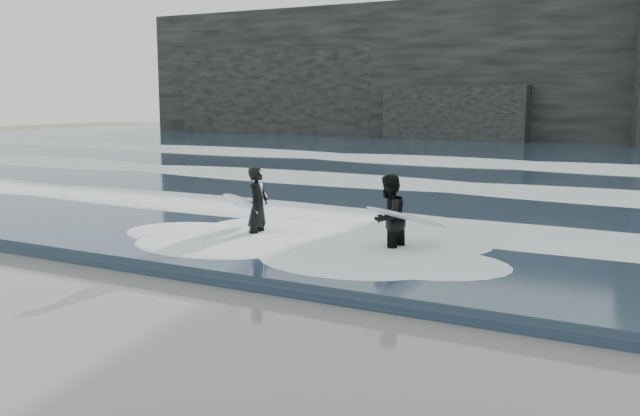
{
  "coord_description": "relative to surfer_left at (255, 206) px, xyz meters",
  "views": [
    {
      "loc": [
        7.73,
        -6.74,
        3.34
      ],
      "look_at": [
        0.61,
        6.14,
        1.0
      ],
      "focal_mm": 40.0,
      "sensor_mm": 36.0,
      "label": 1
    }
  ],
  "objects": [
    {
      "name": "ground",
      "position": [
        1.04,
        -6.16,
        -0.91
      ],
      "size": [
        120.0,
        120.0,
        0.0
      ],
      "primitive_type": "plane",
      "color": "olive",
      "rests_on": "ground"
    },
    {
      "name": "sea",
      "position": [
        1.04,
        22.84,
        -0.76
      ],
      "size": [
        90.0,
        52.0,
        0.3
      ],
      "primitive_type": "cube",
      "color": "#223446",
      "rests_on": "ground"
    },
    {
      "name": "headland",
      "position": [
        1.04,
        39.84,
        4.09
      ],
      "size": [
        70.0,
        9.0,
        10.0
      ],
      "primitive_type": "cube",
      "color": "black",
      "rests_on": "ground"
    },
    {
      "name": "foam_near",
      "position": [
        1.04,
        2.84,
        -0.51
      ],
      "size": [
        60.0,
        3.2,
        0.2
      ],
      "primitive_type": "ellipsoid",
      "color": "white",
      "rests_on": "sea"
    },
    {
      "name": "foam_mid",
      "position": [
        1.04,
        9.84,
        -0.49
      ],
      "size": [
        60.0,
        4.0,
        0.24
      ],
      "primitive_type": "ellipsoid",
      "color": "white",
      "rests_on": "sea"
    },
    {
      "name": "foam_far",
      "position": [
        1.04,
        18.84,
        -0.46
      ],
      "size": [
        60.0,
        4.8,
        0.3
      ],
      "primitive_type": "ellipsoid",
      "color": "white",
      "rests_on": "sea"
    },
    {
      "name": "surfer_left",
      "position": [
        0.0,
        0.0,
        0.0
      ],
      "size": [
        1.17,
        2.12,
        1.8
      ],
      "color": "black",
      "rests_on": "ground"
    },
    {
      "name": "surfer_right",
      "position": [
        3.27,
        -0.03,
        -0.0
      ],
      "size": [
        1.53,
        2.25,
        1.79
      ],
      "color": "black",
      "rests_on": "ground"
    }
  ]
}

